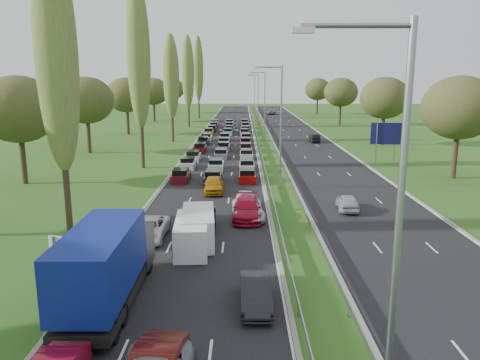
{
  "coord_description": "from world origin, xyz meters",
  "views": [
    {
      "loc": [
        0.79,
        -2.66,
        10.65
      ],
      "look_at": [
        0.52,
        39.85,
        1.5
      ],
      "focal_mm": 35.0,
      "sensor_mm": 36.0,
      "label": 1
    }
  ],
  "objects": [
    {
      "name": "ground",
      "position": [
        4.5,
        80.0,
        0.0
      ],
      "size": [
        260.0,
        260.0,
        0.0
      ],
      "primitive_type": "plane",
      "color": "#27551A",
      "rests_on": "ground"
    },
    {
      "name": "near_carriageway",
      "position": [
        -2.25,
        82.5,
        0.0
      ],
      "size": [
        10.5,
        215.0,
        0.04
      ],
      "primitive_type": "cube",
      "color": "black",
      "rests_on": "ground"
    },
    {
      "name": "far_carriageway",
      "position": [
        11.25,
        82.5,
        0.0
      ],
      "size": [
        10.5,
        215.0,
        0.04
      ],
      "primitive_type": "cube",
      "color": "black",
      "rests_on": "ground"
    },
    {
      "name": "central_reservation",
      "position": [
        4.5,
        82.5,
        0.55
      ],
      "size": [
        2.36,
        215.0,
        0.32
      ],
      "color": "gray",
      "rests_on": "ground"
    },
    {
      "name": "lamp_columns",
      "position": [
        4.5,
        78.0,
        6.0
      ],
      "size": [
        0.18,
        140.18,
        12.0
      ],
      "color": "gray",
      "rests_on": "ground"
    },
    {
      "name": "poplar_row",
      "position": [
        -11.5,
        68.17,
        12.39
      ],
      "size": [
        2.8,
        127.8,
        22.44
      ],
      "color": "#2D2116",
      "rests_on": "ground"
    },
    {
      "name": "woodland_left",
      "position": [
        -22.0,
        62.63,
        7.68
      ],
      "size": [
        8.0,
        166.0,
        11.1
      ],
      "color": "#2D2116",
      "rests_on": "ground"
    },
    {
      "name": "woodland_right",
      "position": [
        24.0,
        66.67,
        7.68
      ],
      "size": [
        8.0,
        153.0,
        11.1
      ],
      "color": "#2D2116",
      "rests_on": "ground"
    },
    {
      "name": "traffic_queue_fill",
      "position": [
        -2.27,
        77.42,
        0.44
      ],
      "size": [
        9.1,
        68.38,
        0.8
      ],
      "color": "#590F14",
      "rests_on": "ground"
    },
    {
      "name": "near_car_2",
      "position": [
        -5.63,
        27.65,
        0.72
      ],
      "size": [
        2.46,
        5.09,
        1.4
      ],
      "primitive_type": "imported",
      "rotation": [
        0.0,
        0.0,
        -0.03
      ],
      "color": "white",
      "rests_on": "near_carriageway"
    },
    {
      "name": "near_car_7",
      "position": [
        -2.44,
        29.42,
        0.8
      ],
      "size": [
        2.33,
        5.41,
        1.55
      ],
      "primitive_type": "imported",
      "rotation": [
        0.0,
        0.0,
        -0.03
      ],
      "color": "#053C51",
      "rests_on": "near_carriageway"
    },
    {
      "name": "near_car_8",
      "position": [
        -2.01,
        41.04,
        0.79
      ],
      "size": [
        2.01,
        4.6,
        1.54
      ],
      "primitive_type": "imported",
      "rotation": [
        0.0,
        0.0,
        0.04
      ],
      "color": "#B7790C",
      "rests_on": "near_carriageway"
    },
    {
      "name": "near_car_9",
      "position": [
        1.41,
        17.94,
        0.71
      ],
      "size": [
        1.52,
        4.21,
        1.38
      ],
      "primitive_type": "imported",
      "rotation": [
        0.0,
        0.0,
        0.01
      ],
      "color": "black",
      "rests_on": "near_carriageway"
    },
    {
      "name": "near_car_10",
      "position": [
        1.19,
        32.46,
        0.73
      ],
      "size": [
        2.62,
        5.22,
        1.42
      ],
      "primitive_type": "imported",
      "rotation": [
        0.0,
        0.0,
        0.05
      ],
      "color": "silver",
      "rests_on": "near_carriageway"
    },
    {
      "name": "near_car_11",
      "position": [
        1.11,
        32.42,
        0.8
      ],
      "size": [
        2.29,
        5.4,
        1.55
      ],
      "primitive_type": "imported",
      "rotation": [
        0.0,
        0.0,
        -0.02
      ],
      "color": "#A80A29",
      "rests_on": "near_carriageway"
    },
    {
      "name": "near_car_12",
      "position": [
        1.03,
        35.41,
        0.73
      ],
      "size": [
        1.75,
        4.22,
        1.43
      ],
      "primitive_type": "imported",
      "rotation": [
        0.0,
        0.0,
        0.02
      ],
      "color": "silver",
      "rests_on": "near_carriageway"
    },
    {
      "name": "far_car_0",
      "position": [
        9.49,
        34.9,
        0.7
      ],
      "size": [
        1.91,
        4.09,
        1.35
      ],
      "primitive_type": "imported",
      "rotation": [
        0.0,
        0.0,
        3.06
      ],
      "color": "#AAAFB4",
      "rests_on": "far_carriageway"
    },
    {
      "name": "far_car_1",
      "position": [
        13.19,
        78.07,
        0.71
      ],
      "size": [
        1.47,
        4.21,
        1.39
      ],
      "primitive_type": "imported",
      "rotation": [
        0.0,
        0.0,
        3.14
      ],
      "color": "black",
      "rests_on": "far_carriageway"
    },
    {
      "name": "far_car_2",
      "position": [
        9.54,
        144.03,
        0.78
      ],
      "size": [
        2.85,
        5.64,
        1.53
      ],
      "primitive_type": "imported",
      "rotation": [
        0.0,
        0.0,
        3.2
      ],
      "color": "gray",
      "rests_on": "far_carriageway"
    },
    {
      "name": "blue_lorry",
      "position": [
        -5.65,
        18.13,
        2.09
      ],
      "size": [
        2.66,
        9.57,
        4.04
      ],
      "rotation": [
        0.0,
        0.0,
        0.01
      ],
      "color": "black",
      "rests_on": "near_carriageway"
    },
    {
      "name": "white_van_front",
      "position": [
        -2.44,
        25.64,
        1.05
      ],
      "size": [
        2.0,
        5.1,
        2.05
      ],
      "rotation": [
        0.0,
        0.0,
        0.07
      ],
      "color": "white",
      "rests_on": "near_carriageway"
    },
    {
      "name": "white_van_rear",
      "position": [
        -2.17,
        27.18,
        1.09
      ],
      "size": [
        2.08,
        5.31,
        2.13
      ],
      "rotation": [
        0.0,
        0.0,
        0.08
      ],
      "color": "silver",
      "rests_on": "near_carriageway"
    },
    {
      "name": "info_sign",
      "position": [
        -9.4,
        22.05,
        1.37
      ],
      "size": [
        1.47,
        0.5,
        2.1
      ],
      "color": "gray",
      "rests_on": "ground"
    },
    {
      "name": "direction_sign",
      "position": [
        19.4,
        57.94,
        3.57
      ],
      "size": [
        3.99,
        0.47,
        5.2
      ],
      "color": "gray",
      "rests_on": "ground"
    }
  ]
}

